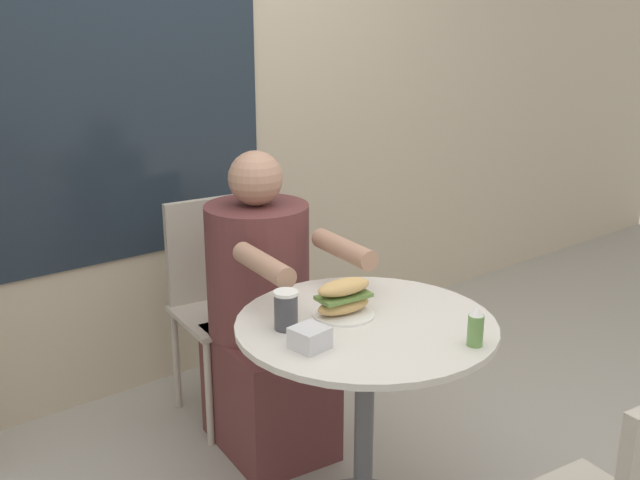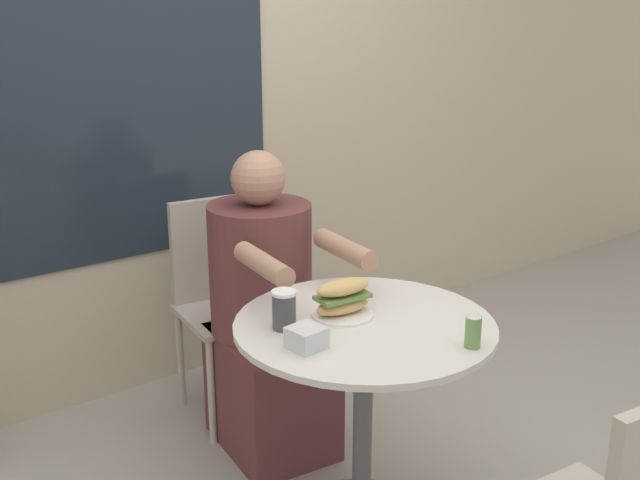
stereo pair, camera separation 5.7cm
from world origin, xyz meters
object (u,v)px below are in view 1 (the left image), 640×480
Objects in this scene: sandwich_on_plate at (344,299)px; drink_cup at (286,310)px; diner_chair at (218,288)px; seated_diner at (264,326)px; cafe_table at (365,377)px; condiment_bottle at (476,327)px.

sandwich_on_plate is 0.20m from drink_cup.
diner_chair is 0.35m from seated_diner.
drink_cup reaches higher than sandwich_on_plate.
cafe_table is 4.14× the size of sandwich_on_plate.
seated_diner reaches higher than cafe_table.
condiment_bottle is (0.13, -0.31, 0.24)m from cafe_table.
sandwich_on_plate is at bearing 92.30° from diner_chair.
diner_chair is 0.78× the size of seated_diner.
diner_chair reaches higher than cafe_table.
diner_chair is (0.05, 0.94, 0.00)m from cafe_table.
drink_cup is (-0.21, 0.11, 0.24)m from cafe_table.
sandwich_on_plate is at bearing 90.97° from seated_diner.
cafe_table is 0.25m from sandwich_on_plate.
cafe_table is at bearing -26.23° from drink_cup.
seated_diner reaches higher than drink_cup.
condiment_bottle reaches higher than cafe_table.
diner_chair reaches higher than sandwich_on_plate.
drink_cup is at bearing 172.25° from sandwich_on_plate.
sandwich_on_plate is at bearing 110.74° from condiment_bottle.
seated_diner is 0.58m from sandwich_on_plate.
condiment_bottle is (0.08, -1.24, 0.24)m from diner_chair.
cafe_table is 0.41m from condiment_bottle.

